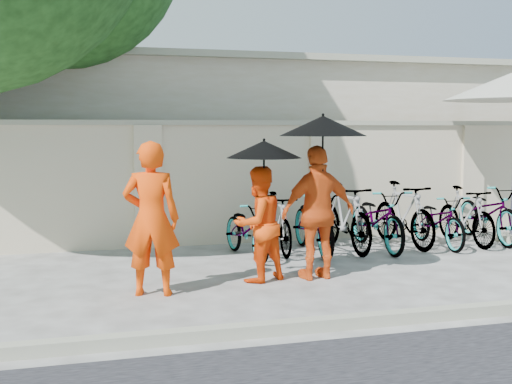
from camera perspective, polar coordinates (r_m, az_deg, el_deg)
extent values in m
plane|color=#B8B7B5|center=(7.91, 0.22, -8.61)|extent=(80.00, 80.00, 0.00)
cube|color=#9C9D88|center=(6.34, 4.48, -11.74)|extent=(40.00, 0.16, 0.12)
cube|color=beige|center=(11.06, 0.72, 0.77)|extent=(20.00, 0.30, 2.00)
cube|color=beige|center=(14.95, 0.34, 4.39)|extent=(14.00, 6.00, 3.20)
imported|color=#FF4306|center=(7.57, -9.30, -2.35)|extent=(0.75, 0.59, 1.81)
imported|color=#FF480A|center=(8.17, 0.21, -2.87)|extent=(0.88, 0.80, 1.47)
cylinder|color=black|center=(8.04, 0.71, 0.77)|extent=(0.02, 0.02, 0.86)
cone|color=black|center=(8.02, 0.71, 3.82)|extent=(0.94, 0.94, 0.22)
imported|color=#E35216|center=(8.32, 5.56, -1.83)|extent=(1.06, 0.53, 1.74)
cylinder|color=black|center=(8.19, 5.93, 2.38)|extent=(0.02, 0.02, 1.00)
cone|color=black|center=(8.18, 5.97, 5.87)|extent=(1.11, 1.11, 0.25)
cylinder|color=#9C9D88|center=(12.01, 21.73, -3.78)|extent=(0.56, 0.56, 0.11)
imported|color=#898CA5|center=(9.70, -0.78, -3.32)|extent=(0.78, 1.70, 0.86)
imported|color=#898CA5|center=(10.03, 1.93, -2.78)|extent=(0.51, 1.59, 0.95)
imported|color=#898CA5|center=(10.05, 5.19, -2.68)|extent=(0.74, 1.90, 0.98)
imported|color=#898CA5|center=(10.29, 7.93, -2.23)|extent=(0.59, 1.82, 1.08)
imported|color=#898CA5|center=(10.48, 10.76, -2.38)|extent=(0.68, 1.89, 0.99)
imported|color=#898CA5|center=(10.86, 12.98, -1.94)|extent=(0.65, 1.81, 1.07)
imported|color=#898CA5|center=(10.99, 15.90, -2.45)|extent=(0.62, 1.67, 0.87)
imported|color=#898CA5|center=(11.31, 18.14, -2.02)|extent=(0.47, 1.62, 0.97)
imported|color=#898CA5|center=(11.74, 19.95, -1.73)|extent=(0.82, 1.96, 1.00)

